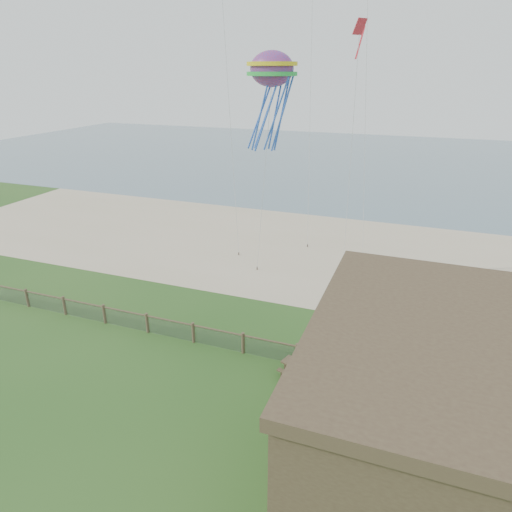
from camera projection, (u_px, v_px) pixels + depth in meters
name	position (u px, v px, depth m)	size (l,w,h in m)	color
ground	(191.00, 428.00, 19.53)	(160.00, 160.00, 0.00)	#28541C
sand_beach	(314.00, 251.00, 38.61)	(72.00, 20.00, 0.02)	#C5B48E
ocean	(376.00, 161.00, 76.76)	(160.00, 68.00, 0.02)	slate
chainlink_fence	(243.00, 344.00, 24.53)	(36.20, 0.20, 1.25)	brown
picnic_table	(300.00, 371.00, 22.60)	(1.87, 1.42, 0.79)	brown
octopus_kite	(271.00, 98.00, 26.95)	(3.05, 2.15, 6.27)	red
kite_red	(359.00, 35.00, 26.58)	(0.94, 0.70, 1.85)	red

